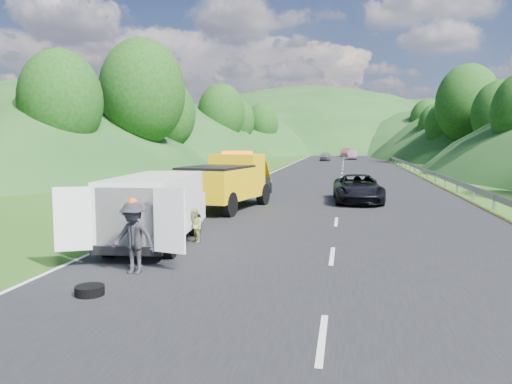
% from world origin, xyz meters
% --- Properties ---
extents(ground, '(320.00, 320.00, 0.00)m').
position_xyz_m(ground, '(0.00, 0.00, 0.00)').
color(ground, '#38661E').
rests_on(ground, ground).
extents(road_surface, '(14.00, 200.00, 0.02)m').
position_xyz_m(road_surface, '(3.00, 40.00, 0.01)').
color(road_surface, black).
rests_on(road_surface, ground).
extents(guardrail, '(0.06, 140.00, 1.52)m').
position_xyz_m(guardrail, '(10.30, 52.50, 0.00)').
color(guardrail, gray).
rests_on(guardrail, ground).
extents(tree_line_left, '(14.00, 140.00, 14.00)m').
position_xyz_m(tree_line_left, '(-19.00, 60.00, 0.00)').
color(tree_line_left, '#285E1B').
rests_on(tree_line_left, ground).
extents(tree_line_right, '(14.00, 140.00, 14.00)m').
position_xyz_m(tree_line_right, '(23.00, 60.00, 0.00)').
color(tree_line_right, '#285E1B').
rests_on(tree_line_right, ground).
extents(hills_backdrop, '(201.00, 288.60, 44.00)m').
position_xyz_m(hills_backdrop, '(6.50, 134.70, 0.00)').
color(hills_backdrop, '#2D5B23').
rests_on(hills_backdrop, ground).
extents(tow_truck, '(3.41, 6.71, 2.75)m').
position_xyz_m(tow_truck, '(-2.16, 6.92, 1.34)').
color(tow_truck, black).
rests_on(tow_truck, ground).
extents(white_van, '(3.38, 6.36, 2.19)m').
position_xyz_m(white_van, '(-2.47, -1.40, 1.24)').
color(white_van, black).
rests_on(white_van, ground).
extents(woman, '(0.51, 0.62, 1.48)m').
position_xyz_m(woman, '(-3.09, 1.01, 0.00)').
color(woman, silver).
rests_on(woman, ground).
extents(child, '(0.66, 0.67, 1.09)m').
position_xyz_m(child, '(-1.37, -0.91, 0.00)').
color(child, tan).
rests_on(child, ground).
extents(worker, '(1.24, 0.82, 1.79)m').
position_xyz_m(worker, '(-1.77, -4.72, 0.00)').
color(worker, black).
rests_on(worker, ground).
extents(suitcase, '(0.37, 0.28, 0.54)m').
position_xyz_m(suitcase, '(-4.86, 0.03, 0.27)').
color(suitcase, '#66634D').
rests_on(suitcase, ground).
extents(spare_tire, '(0.62, 0.62, 0.20)m').
position_xyz_m(spare_tire, '(-1.97, -6.52, 0.00)').
color(spare_tire, black).
rests_on(spare_tire, ground).
extents(passing_suv, '(2.70, 5.37, 1.46)m').
position_xyz_m(passing_suv, '(3.98, 10.61, 0.00)').
color(passing_suv, black).
rests_on(passing_suv, ground).
extents(dist_car_a, '(1.66, 4.14, 1.41)m').
position_xyz_m(dist_car_a, '(0.18, 62.68, 0.00)').
color(dist_car_a, '#4C4E51').
rests_on(dist_car_a, ground).
extents(dist_car_b, '(1.56, 4.48, 1.48)m').
position_xyz_m(dist_car_b, '(4.38, 69.13, 0.00)').
color(dist_car_b, '#664455').
rests_on(dist_car_b, ground).
extents(dist_car_c, '(2.24, 5.50, 1.60)m').
position_xyz_m(dist_car_c, '(3.38, 84.45, 0.00)').
color(dist_car_c, '#904854').
rests_on(dist_car_c, ground).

